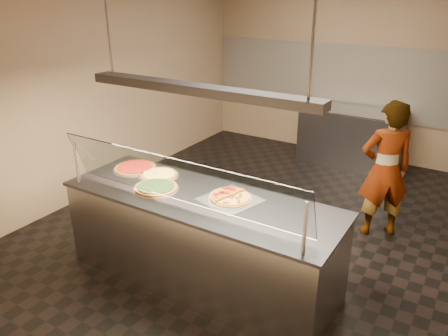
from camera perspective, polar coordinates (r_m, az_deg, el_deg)
The scene contains 19 objects.
ground at distance 5.65m, azimuth 5.38°, elevation -6.98°, with size 5.00×6.00×0.02m, color black.
wall_back at distance 7.85m, azimuth 15.99°, elevation 12.37°, with size 5.00×0.02×3.00m, color tan.
wall_front at distance 2.86m, azimuth -21.89°, elevation -5.25°, with size 5.00×0.02×3.00m, color tan.
wall_left at distance 6.55m, azimuth -14.46°, elevation 10.68°, with size 0.02×6.00×3.00m, color tan.
tile_band at distance 7.86m, azimuth 15.77°, elevation 10.91°, with size 4.90×0.02×1.20m, color silver.
serving_counter at distance 4.35m, azimuth -3.00°, elevation -9.26°, with size 2.74×0.94×0.93m.
sneeze_guard at distance 3.76m, azimuth -6.21°, elevation -1.66°, with size 2.50×0.18×0.54m.
perforated_tray at distance 4.07m, azimuth 0.87°, elevation -4.06°, with size 0.59×0.59×0.01m.
half_pizza_pepperoni at distance 4.10m, azimuth -0.25°, elevation -3.40°, with size 0.30×0.43×0.05m.
half_pizza_sausage at distance 4.02m, azimuth 1.99°, elevation -4.11°, with size 0.30×0.43×0.04m.
pizza_spinach at distance 4.33m, azimuth -8.87°, elevation -2.50°, with size 0.45×0.45×0.03m.
pizza_cheese at distance 4.63m, azimuth -8.45°, elevation -0.84°, with size 0.41×0.41×0.03m.
pizza_tomato at distance 4.85m, azimuth -11.49°, elevation 0.07°, with size 0.47×0.47×0.03m.
pizza_spatula at distance 4.63m, azimuth -8.36°, elevation -0.62°, with size 0.28×0.17×0.02m.
prep_table at distance 7.59m, azimuth 16.17°, elevation 3.95°, with size 1.65×0.74×0.93m.
worker at distance 5.34m, azimuth 20.31°, elevation -0.24°, with size 0.60×0.39×1.64m, color #29262D.
heat_lamp_housing at distance 3.79m, azimuth -3.46°, elevation 10.20°, with size 2.30×0.18×0.08m, color #424248.
lamp_rod_left at distance 4.37m, azimuth -15.01°, elevation 18.34°, with size 0.02×0.02×1.01m, color #B7B7BC.
lamp_rod_right at distance 3.25m, azimuth 11.63°, elevation 17.48°, with size 0.02×0.02×1.01m, color #B7B7BC.
Camera 1 is at (2.14, -4.44, 2.75)m, focal length 35.00 mm.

